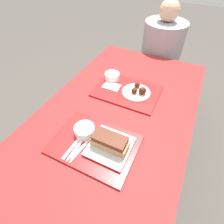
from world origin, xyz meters
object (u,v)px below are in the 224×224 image
bowl_coleslaw_far (112,76)px  wings_plate_far (137,91)px  bowl_coleslaw_near (85,130)px  person_seated_across (162,46)px  tray_near (95,144)px  tray_far (127,91)px  brisket_sandwich_plate (110,144)px

bowl_coleslaw_far → wings_plate_far: wings_plate_far is taller
wings_plate_far → bowl_coleslaw_near: bearing=-106.5°
person_seated_across → tray_near: bearing=-90.8°
bowl_coleslaw_near → bowl_coleslaw_far: same height
tray_near → bowl_coleslaw_near: (-0.08, 0.03, 0.04)m
bowl_coleslaw_far → wings_plate_far: bearing=-16.3°
bowl_coleslaw_near → wings_plate_far: 0.48m
tray_near → tray_far: size_ratio=1.00×
bowl_coleslaw_far → brisket_sandwich_plate: bearing=-65.3°
tray_far → brisket_sandwich_plate: brisket_sandwich_plate is taller
wings_plate_far → tray_far: bearing=-175.2°
bowl_coleslaw_near → bowl_coleslaw_far: (-0.09, 0.52, 0.00)m
bowl_coleslaw_far → tray_near: bearing=-72.9°
bowl_coleslaw_near → person_seated_across: bearing=85.5°
brisket_sandwich_plate → bowl_coleslaw_far: (-0.25, 0.54, -0.01)m
bowl_coleslaw_near → wings_plate_far: size_ratio=0.56×
bowl_coleslaw_far → person_seated_across: 0.77m
tray_near → tray_far: 0.48m
tray_near → brisket_sandwich_plate: 0.09m
tray_near → bowl_coleslaw_far: (-0.17, 0.56, 0.04)m
tray_near → bowl_coleslaw_far: bearing=107.1°
tray_near → person_seated_across: (0.02, 1.30, -0.01)m
tray_far → person_seated_across: size_ratio=0.64×
bowl_coleslaw_near → wings_plate_far: wings_plate_far is taller
tray_near → brisket_sandwich_plate: brisket_sandwich_plate is taller
tray_near → bowl_coleslaw_far: size_ratio=3.98×
tray_near → brisket_sandwich_plate: bearing=9.5°
tray_far → person_seated_across: (0.04, 0.82, -0.01)m
bowl_coleslaw_far → person_seated_across: bearing=75.8°
bowl_coleslaw_near → bowl_coleslaw_far: size_ratio=1.00×
tray_near → bowl_coleslaw_far: bowl_coleslaw_far is taller
tray_far → bowl_coleslaw_near: bowl_coleslaw_near is taller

